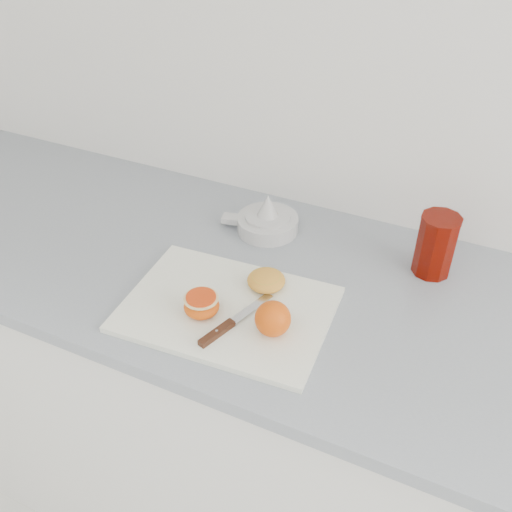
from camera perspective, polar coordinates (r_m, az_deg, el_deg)
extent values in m
cube|color=white|center=(1.20, 11.93, 22.92)|extent=(4.00, 0.04, 2.70)
cube|color=white|center=(1.47, 6.17, -17.59)|extent=(2.42, 0.60, 0.86)
cube|color=#949DA5|center=(1.14, 7.62, -4.53)|extent=(2.48, 0.64, 0.03)
cube|color=white|center=(1.09, -2.88, -5.32)|extent=(0.40, 0.30, 0.01)
sphere|color=orange|center=(1.01, 1.69, -6.29)|extent=(0.06, 0.06, 0.06)
ellipsoid|color=orange|center=(1.06, -5.46, -5.01)|extent=(0.07, 0.07, 0.04)
cylinder|color=#F7E297|center=(1.05, -5.52, -4.22)|extent=(0.06, 0.06, 0.00)
cylinder|color=#E54516|center=(1.05, -5.53, -4.13)|extent=(0.06, 0.06, 0.00)
ellipsoid|color=orange|center=(1.12, 1.03, -2.44)|extent=(0.08, 0.08, 0.03)
cylinder|color=gold|center=(1.11, 1.03, -2.05)|extent=(0.06, 0.06, 0.00)
cube|color=#421F13|center=(1.02, -3.94, -7.69)|extent=(0.04, 0.08, 0.01)
cube|color=#B7B7BC|center=(1.07, -0.40, -5.20)|extent=(0.05, 0.10, 0.00)
cylinder|color=#B7B7BC|center=(1.02, -3.94, -7.69)|extent=(0.00, 0.00, 0.01)
cylinder|color=silver|center=(1.29, 1.17, 3.22)|extent=(0.14, 0.14, 0.03)
cylinder|color=silver|center=(1.28, 1.18, 3.99)|extent=(0.10, 0.10, 0.01)
cone|color=silver|center=(1.27, 1.20, 5.10)|extent=(0.05, 0.05, 0.05)
cube|color=silver|center=(1.31, -2.42, 3.72)|extent=(0.05, 0.04, 0.01)
ellipsoid|color=orange|center=(1.27, 1.64, 3.96)|extent=(0.01, 0.01, 0.00)
ellipsoid|color=orange|center=(1.29, 0.75, 4.55)|extent=(0.01, 0.01, 0.00)
ellipsoid|color=orange|center=(1.27, 0.96, 3.88)|extent=(0.01, 0.01, 0.00)
ellipsoid|color=orange|center=(1.28, 2.04, 4.28)|extent=(0.01, 0.01, 0.00)
cylinder|color=#5F0900|center=(1.20, 17.53, 0.98)|extent=(0.08, 0.08, 0.13)
cylinder|color=orange|center=(1.23, 17.11, -0.88)|extent=(0.07, 0.07, 0.02)
cylinder|color=#5F0900|center=(1.17, 18.12, 3.61)|extent=(0.08, 0.08, 0.00)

